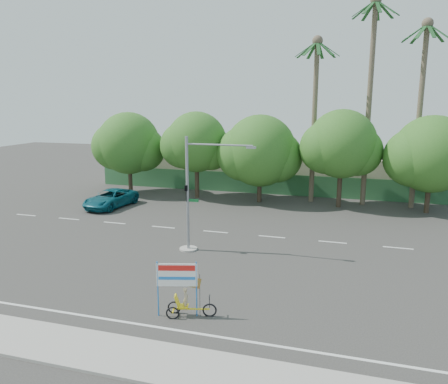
# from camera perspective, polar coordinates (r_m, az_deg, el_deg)

# --- Properties ---
(ground) EXTENTS (120.00, 120.00, 0.00)m
(ground) POSITION_cam_1_polar(r_m,az_deg,el_deg) (23.05, -2.40, -11.29)
(ground) COLOR #33302D
(ground) RESTS_ON ground
(sidewalk_near) EXTENTS (50.00, 2.40, 0.12)m
(sidewalk_near) POSITION_cam_1_polar(r_m,az_deg,el_deg) (16.91, -11.19, -20.57)
(sidewalk_near) COLOR gray
(sidewalk_near) RESTS_ON ground
(fence) EXTENTS (38.00, 0.08, 2.00)m
(fence) POSITION_cam_1_polar(r_m,az_deg,el_deg) (42.86, 6.92, 0.99)
(fence) COLOR #336B3D
(fence) RESTS_ON ground
(building_left) EXTENTS (12.00, 8.00, 4.00)m
(building_left) POSITION_cam_1_polar(r_m,az_deg,el_deg) (49.54, -3.66, 3.70)
(building_left) COLOR beige
(building_left) RESTS_ON ground
(building_right) EXTENTS (14.00, 8.00, 3.60)m
(building_right) POSITION_cam_1_polar(r_m,az_deg,el_deg) (46.60, 17.64, 2.39)
(building_right) COLOR beige
(building_right) RESTS_ON ground
(tree_far_left) EXTENTS (7.14, 6.00, 7.96)m
(tree_far_left) POSITION_cam_1_polar(r_m,az_deg,el_deg) (43.63, -12.38, 5.99)
(tree_far_left) COLOR #473828
(tree_far_left) RESTS_ON ground
(tree_left) EXTENTS (6.66, 5.60, 8.07)m
(tree_left) POSITION_cam_1_polar(r_m,az_deg,el_deg) (40.70, -3.67, 6.25)
(tree_left) COLOR #473828
(tree_left) RESTS_ON ground
(tree_center) EXTENTS (7.62, 6.40, 7.85)m
(tree_center) POSITION_cam_1_polar(r_m,az_deg,el_deg) (39.12, 4.65, 5.13)
(tree_center) COLOR #473828
(tree_center) RESTS_ON ground
(tree_right) EXTENTS (6.90, 5.80, 8.36)m
(tree_right) POSITION_cam_1_polar(r_m,az_deg,el_deg) (38.22, 15.05, 5.77)
(tree_right) COLOR #473828
(tree_right) RESTS_ON ground
(tree_far_right) EXTENTS (7.38, 6.20, 7.94)m
(tree_far_right) POSITION_cam_1_polar(r_m,az_deg,el_deg) (38.75, 25.41, 4.21)
(tree_far_right) COLOR #473828
(tree_far_right) RESTS_ON ground
(palm_tall) EXTENTS (3.73, 3.79, 17.45)m
(palm_tall) POSITION_cam_1_polar(r_m,az_deg,el_deg) (39.55, 18.58, 13.35)
(palm_tall) COLOR #70604C
(palm_tall) RESTS_ON ground
(palm_mid) EXTENTS (3.73, 3.79, 15.45)m
(palm_mid) POSITION_cam_1_polar(r_m,az_deg,el_deg) (39.84, 24.34, 11.37)
(palm_mid) COLOR #70604C
(palm_mid) RESTS_ON ground
(palm_short) EXTENTS (3.73, 3.79, 14.45)m
(palm_short) POSITION_cam_1_polar(r_m,az_deg,el_deg) (39.66, 11.79, 11.38)
(palm_short) COLOR #70604C
(palm_short) RESTS_ON ground
(traffic_signal) EXTENTS (4.72, 1.10, 7.00)m
(traffic_signal) POSITION_cam_1_polar(r_m,az_deg,el_deg) (26.40, -4.17, -1.59)
(traffic_signal) COLOR gray
(traffic_signal) RESTS_ON ground
(trike_billboard) EXTENTS (2.47, 0.97, 2.50)m
(trike_billboard) POSITION_cam_1_polar(r_m,az_deg,el_deg) (19.10, -5.38, -13.14)
(trike_billboard) COLOR black
(trike_billboard) RESTS_ON ground
(pickup_truck) EXTENTS (3.16, 5.71, 1.51)m
(pickup_truck) POSITION_cam_1_polar(r_m,az_deg,el_deg) (38.83, -14.58, -0.83)
(pickup_truck) COLOR #0E5565
(pickup_truck) RESTS_ON ground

